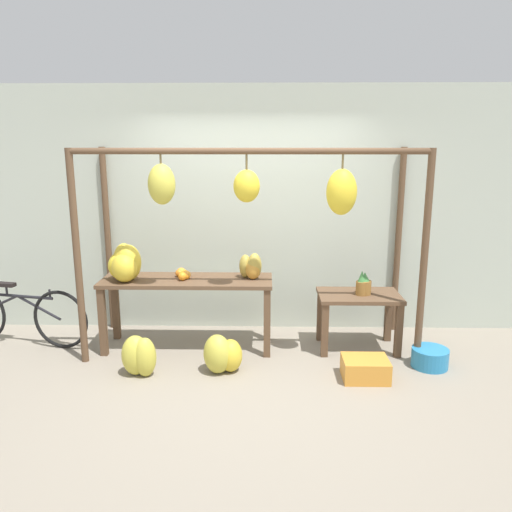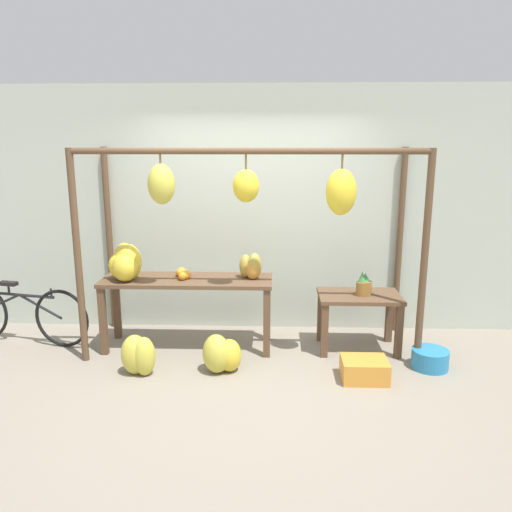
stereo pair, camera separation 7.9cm
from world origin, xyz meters
TOP-DOWN VIEW (x-y plane):
  - ground_plane at (0.00, 0.00)m, footprint 20.00×20.00m
  - shop_wall_back at (0.00, 1.46)m, footprint 8.00×0.08m
  - stall_awning at (0.06, 0.57)m, footprint 3.41×1.12m
  - display_table_main at (-0.67, 0.79)m, footprint 1.79×0.56m
  - display_table_side at (1.14, 0.80)m, footprint 0.86×0.54m
  - banana_pile_on_table at (-1.30, 0.72)m, footprint 0.44×0.46m
  - orange_pile at (-0.71, 0.82)m, footprint 0.18×0.26m
  - pineapple_cluster at (1.18, 0.78)m, footprint 0.16×0.15m
  - banana_pile_ground_left at (-1.04, 0.11)m, footprint 0.38×0.29m
  - banana_pile_ground_right at (-0.25, 0.20)m, footprint 0.43×0.38m
  - fruit_crate_white at (1.09, 0.08)m, footprint 0.42×0.33m
  - blue_bucket at (1.78, 0.35)m, footprint 0.36×0.36m
  - parked_bicycle at (-2.53, 0.84)m, footprint 1.62×0.36m
  - papaya_pile at (0.00, 0.82)m, footprint 0.27×0.23m

SIDE VIEW (x-z plane):
  - ground_plane at x=0.00m, z-range 0.00..0.00m
  - blue_bucket at x=1.78m, z-range 0.00..0.19m
  - fruit_crate_white at x=1.09m, z-range 0.00..0.20m
  - banana_pile_ground_right at x=-0.25m, z-range -0.01..0.37m
  - banana_pile_ground_left at x=-1.04m, z-range 0.00..0.39m
  - parked_bicycle at x=-2.53m, z-range -0.01..0.69m
  - display_table_side at x=1.14m, z-range 0.17..0.78m
  - display_table_main at x=-0.67m, z-range 0.26..1.03m
  - pineapple_cluster at x=1.18m, z-range 0.58..0.84m
  - orange_pile at x=-0.71m, z-range 0.76..0.86m
  - papaya_pile at x=0.00m, z-range 0.75..1.03m
  - banana_pile_on_table at x=-1.30m, z-range 0.74..1.13m
  - shop_wall_back at x=0.00m, z-range 0.00..2.80m
  - stall_awning at x=0.06m, z-range 0.49..2.62m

